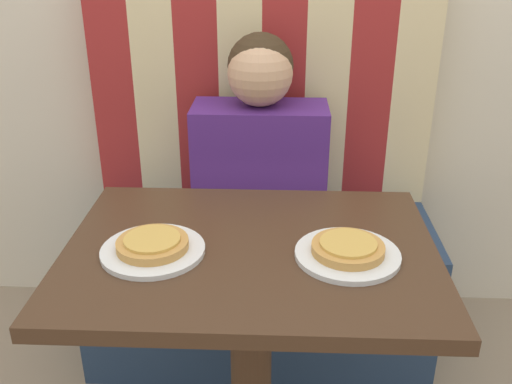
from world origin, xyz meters
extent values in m
cube|color=navy|center=(0.00, 0.58, 0.24)|extent=(1.13, 0.51, 0.49)
cube|color=maroon|center=(-0.49, 0.79, 0.88)|extent=(0.14, 0.10, 0.78)
cube|color=beige|center=(-0.35, 0.79, 0.88)|extent=(0.14, 0.10, 0.78)
cube|color=maroon|center=(-0.21, 0.79, 0.88)|extent=(0.14, 0.10, 0.78)
cube|color=beige|center=(-0.07, 0.79, 0.88)|extent=(0.14, 0.10, 0.78)
cube|color=maroon|center=(0.07, 0.79, 0.88)|extent=(0.14, 0.10, 0.78)
cube|color=beige|center=(0.21, 0.79, 0.88)|extent=(0.14, 0.10, 0.78)
cube|color=maroon|center=(0.35, 0.79, 0.88)|extent=(0.14, 0.10, 0.78)
cube|color=beige|center=(0.49, 0.79, 0.88)|extent=(0.14, 0.10, 0.78)
cube|color=#422B1C|center=(0.00, 0.00, 0.71)|extent=(0.82, 0.60, 0.03)
cylinder|color=#422B1C|center=(0.00, 0.00, 0.35)|extent=(0.10, 0.10, 0.69)
cube|color=#4C237A|center=(0.00, 0.58, 0.68)|extent=(0.42, 0.20, 0.39)
sphere|color=tan|center=(0.00, 0.58, 0.97)|extent=(0.19, 0.19, 0.19)
sphere|color=#382819|center=(0.00, 0.61, 0.99)|extent=(0.20, 0.20, 0.20)
cylinder|color=white|center=(-0.21, -0.04, 0.73)|extent=(0.22, 0.22, 0.01)
cylinder|color=white|center=(0.21, -0.04, 0.73)|extent=(0.22, 0.22, 0.01)
cylinder|color=#C68E47|center=(-0.21, -0.04, 0.75)|extent=(0.16, 0.16, 0.02)
cylinder|color=gold|center=(-0.21, -0.04, 0.76)|extent=(0.12, 0.12, 0.01)
cylinder|color=#C68E47|center=(0.21, -0.04, 0.75)|extent=(0.16, 0.16, 0.02)
cylinder|color=gold|center=(0.21, -0.04, 0.76)|extent=(0.12, 0.12, 0.01)
camera|label=1|loc=(0.06, -1.09, 1.36)|focal=40.00mm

